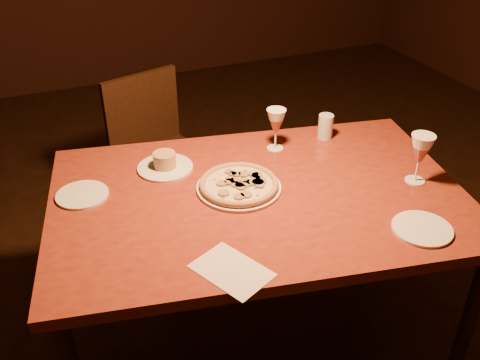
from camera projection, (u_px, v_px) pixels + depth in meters
name	position (u px, v px, depth m)	size (l,w,h in m)	color
floor	(288.00, 339.00, 2.49)	(7.00, 7.00, 0.00)	#321A10
dining_table	(258.00, 209.00, 2.06)	(1.72, 1.28, 0.83)	maroon
chair_far	(157.00, 150.00, 2.96)	(0.55, 0.55, 0.92)	black
pizza_plate	(239.00, 185.00, 2.04)	(0.33, 0.33, 0.04)	white
ramekin_saucer	(165.00, 164.00, 2.16)	(0.23, 0.23, 0.07)	white
wine_glass_far	(276.00, 129.00, 2.27)	(0.08, 0.08, 0.18)	#A45544
wine_glass_right	(419.00, 159.00, 2.04)	(0.09, 0.09, 0.20)	#A45544
water_tumbler	(325.00, 126.00, 2.38)	(0.07, 0.07, 0.11)	silver
side_plate_left	(82.00, 195.00, 2.00)	(0.20, 0.20, 0.01)	white
side_plate_near	(422.00, 229.00, 1.83)	(0.21, 0.21, 0.01)	white
menu_card	(232.00, 270.00, 1.65)	(0.16, 0.24, 0.00)	beige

